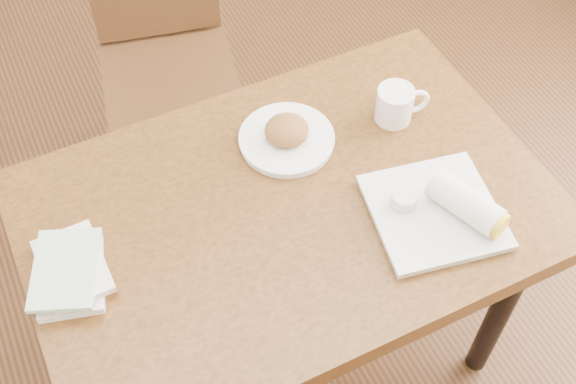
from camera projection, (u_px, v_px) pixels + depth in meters
name	position (u px, v px, depth m)	size (l,w,h in m)	color
ground	(288.00, 348.00, 2.25)	(4.00, 5.00, 0.01)	#472814
table	(288.00, 226.00, 1.72)	(1.20, 0.79, 0.75)	brown
chair_far	(163.00, 42.00, 2.29)	(0.50, 0.50, 0.95)	#4D2E16
plate_scone	(287.00, 136.00, 1.75)	(0.24, 0.24, 0.07)	white
coffee_mug	(396.00, 104.00, 1.78)	(0.14, 0.09, 0.09)	white
plate_burrito	(444.00, 209.00, 1.61)	(0.32, 0.32, 0.09)	white
book_stack	(70.00, 271.00, 1.52)	(0.20, 0.23, 0.05)	white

